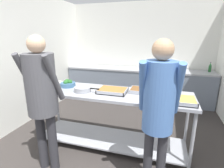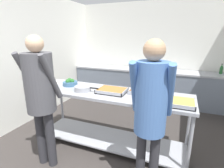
% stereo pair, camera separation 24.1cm
% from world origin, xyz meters
% --- Properties ---
extents(wall_rear, '(4.07, 0.06, 2.65)m').
position_xyz_m(wall_rear, '(0.00, 4.25, 1.32)').
color(wall_rear, silver).
rests_on(wall_rear, ground_plane).
extents(wall_left, '(0.06, 4.37, 2.65)m').
position_xyz_m(wall_left, '(-2.01, 2.12, 1.32)').
color(wall_left, silver).
rests_on(wall_left, ground_plane).
extents(back_counter, '(3.91, 0.65, 0.88)m').
position_xyz_m(back_counter, '(0.00, 3.88, 0.44)').
color(back_counter, slate).
rests_on(back_counter, ground_plane).
extents(serving_counter, '(2.45, 0.71, 0.93)m').
position_xyz_m(serving_counter, '(-0.06, 1.58, 0.63)').
color(serving_counter, '#9EA0A8').
rests_on(serving_counter, ground_plane).
extents(plate_stack, '(0.26, 0.26, 0.04)m').
position_xyz_m(plate_stack, '(-1.12, 1.71, 0.95)').
color(plate_stack, white).
rests_on(plate_stack, serving_counter).
extents(broccoli_bowl, '(0.25, 0.25, 0.12)m').
position_xyz_m(broccoli_bowl, '(-0.83, 1.65, 0.98)').
color(broccoli_bowl, '#3D668C').
rests_on(broccoli_bowl, serving_counter).
extents(sauce_pan, '(0.40, 0.26, 0.07)m').
position_xyz_m(sauce_pan, '(-0.47, 1.47, 0.97)').
color(sauce_pan, '#9EA0A8').
rests_on(sauce_pan, serving_counter).
extents(serving_tray_vegetables, '(0.43, 0.33, 0.05)m').
position_xyz_m(serving_tray_vegetables, '(-0.02, 1.58, 0.96)').
color(serving_tray_vegetables, '#9EA0A8').
rests_on(serving_tray_vegetables, serving_counter).
extents(serving_tray_roast, '(0.38, 0.29, 0.05)m').
position_xyz_m(serving_tray_roast, '(0.42, 1.71, 0.96)').
color(serving_tray_roast, '#9EA0A8').
rests_on(serving_tray_roast, serving_counter).
extents(serving_tray_greens, '(0.48, 0.34, 0.05)m').
position_xyz_m(serving_tray_greens, '(0.89, 1.45, 0.96)').
color(serving_tray_greens, '#9EA0A8').
rests_on(serving_tray_greens, serving_counter).
extents(guest_serving_left, '(0.47, 0.37, 1.78)m').
position_xyz_m(guest_serving_left, '(-0.72, 0.86, 1.10)').
color(guest_serving_left, '#2D2D33').
rests_on(guest_serving_left, ground_plane).
extents(guest_serving_right, '(0.43, 0.35, 1.75)m').
position_xyz_m(guest_serving_right, '(0.68, 0.89, 1.09)').
color(guest_serving_right, '#2D2D33').
rests_on(guest_serving_right, ground_plane).
extents(water_bottle, '(0.07, 0.07, 0.24)m').
position_xyz_m(water_bottle, '(1.80, 3.98, 0.99)').
color(water_bottle, '#23602D').
rests_on(water_bottle, back_counter).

